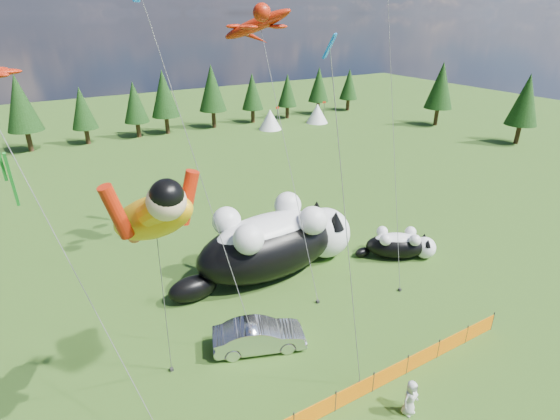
{
  "coord_description": "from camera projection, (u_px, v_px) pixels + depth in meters",
  "views": [
    {
      "loc": [
        -7.47,
        -13.0,
        14.9
      ],
      "look_at": [
        2.5,
        4.0,
        6.0
      ],
      "focal_mm": 28.0,
      "sensor_mm": 36.0,
      "label": 1
    }
  ],
  "objects": [
    {
      "name": "ground",
      "position": [
        277.0,
        373.0,
        19.8
      ],
      "size": [
        160.0,
        160.0,
        0.0
      ],
      "primitive_type": "plane",
      "color": "#16370A",
      "rests_on": "ground"
    },
    {
      "name": "safety_fence",
      "position": [
        315.0,
        412.0,
        17.24
      ],
      "size": [
        22.06,
        0.06,
        1.1
      ],
      "color": "#262626",
      "rests_on": "ground"
    },
    {
      "name": "tree_line",
      "position": [
        94.0,
        111.0,
        53.53
      ],
      "size": [
        90.0,
        4.0,
        8.0
      ],
      "primitive_type": null,
      "color": "black",
      "rests_on": "ground"
    },
    {
      "name": "festival_tents",
      "position": [
        195.0,
        129.0,
        55.74
      ],
      "size": [
        50.0,
        3.2,
        2.8
      ],
      "primitive_type": null,
      "color": "white",
      "rests_on": "ground"
    },
    {
      "name": "cat_large",
      "position": [
        276.0,
        241.0,
        26.77
      ],
      "size": [
        12.48,
        4.72,
        4.51
      ],
      "rotation": [
        0.0,
        0.0,
        0.04
      ],
      "color": "black",
      "rests_on": "ground"
    },
    {
      "name": "cat_small",
      "position": [
        400.0,
        245.0,
        28.88
      ],
      "size": [
        4.85,
        3.75,
        1.95
      ],
      "rotation": [
        0.0,
        0.0,
        -0.56
      ],
      "color": "black",
      "rests_on": "ground"
    },
    {
      "name": "car",
      "position": [
        259.0,
        336.0,
        20.99
      ],
      "size": [
        4.71,
        2.95,
        1.46
      ],
      "primitive_type": "imported",
      "rotation": [
        0.0,
        0.0,
        1.23
      ],
      "color": "silver",
      "rests_on": "ground"
    },
    {
      "name": "spectator_e",
      "position": [
        410.0,
        398.0,
        17.5
      ],
      "size": [
        0.85,
        0.61,
        1.63
      ],
      "primitive_type": "imported",
      "rotation": [
        0.0,
        0.0,
        0.11
      ],
      "color": "silver",
      "rests_on": "ground"
    },
    {
      "name": "superhero_kite",
      "position": [
        151.0,
        218.0,
        14.45
      ],
      "size": [
        5.92,
        6.11,
        10.96
      ],
      "color": "#EBA30C",
      "rests_on": "ground"
    },
    {
      "name": "gecko_kite",
      "position": [
        257.0,
        25.0,
        25.55
      ],
      "size": [
        6.53,
        11.82,
        16.56
      ],
      "color": "#B41F09",
      "rests_on": "ground"
    },
    {
      "name": "diamond_kite_a",
      "position": [
        145.0,
        8.0,
        16.95
      ],
      "size": [
        2.97,
        4.99,
        16.76
      ],
      "color": "blue",
      "rests_on": "ground"
    },
    {
      "name": "diamond_kite_c",
      "position": [
        331.0,
        63.0,
        14.22
      ],
      "size": [
        1.84,
        2.09,
        14.75
      ],
      "color": "blue",
      "rests_on": "ground"
    }
  ]
}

